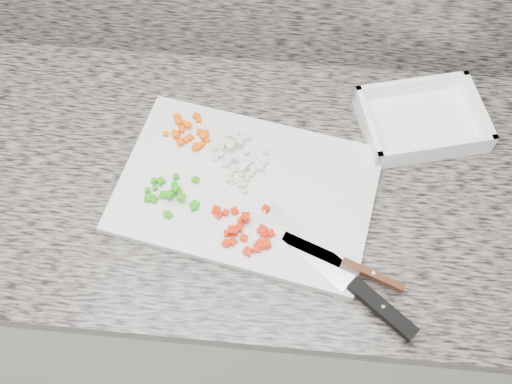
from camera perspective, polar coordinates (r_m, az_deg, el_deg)
cabinet at (r=1.52m, az=-4.89°, el=-7.02°), size 3.92×0.62×0.86m
countertop at (r=1.12m, az=-6.60°, el=1.60°), size 3.96×0.64×0.04m
cutting_board at (r=1.07m, az=-0.97°, el=0.30°), size 0.52×0.39×0.02m
carrot_pile at (r=1.12m, az=-6.68°, el=5.83°), size 0.09×0.09×0.02m
onion_pile at (r=1.09m, az=-1.82°, el=3.84°), size 0.11×0.12×0.02m
green_pepper_pile at (r=1.06m, az=-8.64°, el=-0.25°), size 0.11×0.09×0.02m
red_pepper_pile at (r=1.01m, az=-1.00°, el=-4.00°), size 0.12×0.10×0.02m
garlic_pile at (r=1.06m, az=-1.51°, el=1.16°), size 0.05×0.05×0.01m
chef_knife at (r=0.99m, az=9.86°, el=-9.22°), size 0.28×0.24×0.02m
paring_knife at (r=1.00m, az=10.04°, el=-7.54°), size 0.21×0.10×0.02m
tray at (r=1.19m, az=16.18°, el=6.79°), size 0.27×0.23×0.05m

